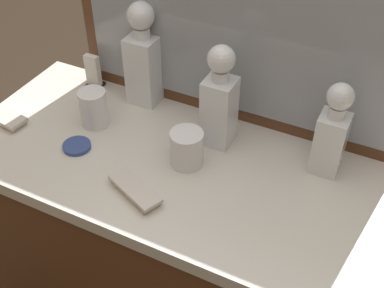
% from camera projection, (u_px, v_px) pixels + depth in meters
% --- Properties ---
extents(dresser, '(1.30, 0.54, 0.84)m').
position_uv_depth(dresser, '(192.00, 265.00, 1.57)').
color(dresser, brown).
rests_on(dresser, ground_plane).
extents(dresser_mirror, '(0.97, 0.03, 0.56)m').
position_uv_depth(dresser_mirror, '(235.00, 29.00, 1.30)').
color(dresser_mirror, brown).
rests_on(dresser_mirror, dresser).
extents(crystal_decanter_far_left, '(0.07, 0.07, 0.26)m').
position_uv_depth(crystal_decanter_far_left, '(331.00, 137.00, 1.23)').
color(crystal_decanter_far_left, white).
rests_on(crystal_decanter_far_left, dresser).
extents(crystal_decanter_center, '(0.08, 0.08, 0.29)m').
position_uv_depth(crystal_decanter_center, '(219.00, 105.00, 1.31)').
color(crystal_decanter_center, white).
rests_on(crystal_decanter_center, dresser).
extents(crystal_decanter_left, '(0.09, 0.09, 0.32)m').
position_uv_depth(crystal_decanter_left, '(144.00, 63.00, 1.45)').
color(crystal_decanter_left, white).
rests_on(crystal_decanter_left, dresser).
extents(crystal_tumbler_right, '(0.09, 0.09, 0.10)m').
position_uv_depth(crystal_tumbler_right, '(187.00, 149.00, 1.29)').
color(crystal_tumbler_right, white).
rests_on(crystal_tumbler_right, dresser).
extents(crystal_tumbler_front, '(0.08, 0.08, 0.11)m').
position_uv_depth(crystal_tumbler_front, '(94.00, 109.00, 1.41)').
color(crystal_tumbler_front, white).
rests_on(crystal_tumbler_front, dresser).
extents(silver_brush_far_left, '(0.16, 0.11, 0.02)m').
position_uv_depth(silver_brush_far_left, '(135.00, 190.00, 1.22)').
color(silver_brush_far_left, '#B7A88C').
rests_on(silver_brush_far_left, dresser).
extents(silver_brush_right, '(0.15, 0.08, 0.02)m').
position_uv_depth(silver_brush_right, '(4.00, 118.00, 1.44)').
color(silver_brush_right, '#B7A88C').
rests_on(silver_brush_right, dresser).
extents(porcelain_dish, '(0.08, 0.08, 0.01)m').
position_uv_depth(porcelain_dish, '(77.00, 146.00, 1.36)').
color(porcelain_dish, '#33478C').
rests_on(porcelain_dish, dresser).
extents(napkin_holder, '(0.05, 0.05, 0.11)m').
position_uv_depth(napkin_holder, '(93.00, 74.00, 1.56)').
color(napkin_holder, black).
rests_on(napkin_holder, dresser).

